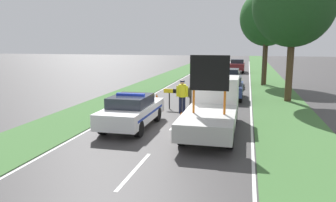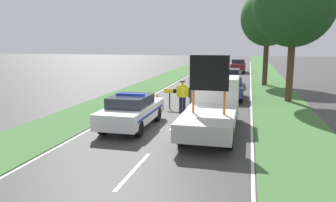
{
  "view_description": "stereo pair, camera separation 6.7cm",
  "coord_description": "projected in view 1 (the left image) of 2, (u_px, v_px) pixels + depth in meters",
  "views": [
    {
      "loc": [
        3.16,
        -13.63,
        3.79
      ],
      "look_at": [
        -0.35,
        0.86,
        1.1
      ],
      "focal_mm": 35.0,
      "sensor_mm": 36.0,
      "label": 1
    },
    {
      "loc": [
        3.22,
        -13.61,
        3.79
      ],
      "look_at": [
        -0.35,
        0.86,
        1.1
      ],
      "focal_mm": 35.0,
      "sensor_mm": 36.0,
      "label": 2
    }
  ],
  "objects": [
    {
      "name": "traffic_cone_near_truck",
      "position": [
        181.0,
        118.0,
        15.22
      ],
      "size": [
        0.43,
        0.43,
        0.6
      ],
      "color": "black",
      "rests_on": "ground"
    },
    {
      "name": "roadside_tree_near_left",
      "position": [
        267.0,
        18.0,
        28.51
      ],
      "size": [
        4.68,
        4.68,
        8.34
      ],
      "color": "#4C3823",
      "rests_on": "ground"
    },
    {
      "name": "work_truck",
      "position": [
        213.0,
        105.0,
        14.31
      ],
      "size": [
        2.02,
        6.19,
        3.31
      ],
      "rotation": [
        0.0,
        0.0,
        3.18
      ],
      "color": "white",
      "rests_on": "ground"
    },
    {
      "name": "queued_car_sedan_black",
      "position": [
        228.0,
        77.0,
        28.63
      ],
      "size": [
        1.94,
        4.37,
        1.5
      ],
      "rotation": [
        0.0,
        0.0,
        3.14
      ],
      "color": "black",
      "rests_on": "ground"
    },
    {
      "name": "traffic_cone_near_police",
      "position": [
        157.0,
        98.0,
        20.53
      ],
      "size": [
        0.44,
        0.44,
        0.61
      ],
      "color": "black",
      "rests_on": "ground"
    },
    {
      "name": "queued_car_van_white",
      "position": [
        202.0,
        70.0,
        35.65
      ],
      "size": [
        1.77,
        3.91,
        1.61
      ],
      "rotation": [
        0.0,
        0.0,
        3.14
      ],
      "color": "silver",
      "rests_on": "ground"
    },
    {
      "name": "pedestrian_civilian",
      "position": [
        192.0,
        95.0,
        17.88
      ],
      "size": [
        0.57,
        0.36,
        1.6
      ],
      "rotation": [
        0.0,
        0.0,
        0.11
      ],
      "color": "brown",
      "rests_on": "ground"
    },
    {
      "name": "ground_plane",
      "position": [
        171.0,
        129.0,
        14.44
      ],
      "size": [
        160.0,
        160.0,
        0.0
      ],
      "primitive_type": "plane",
      "color": "#3D3A3A"
    },
    {
      "name": "road_barrier",
      "position": [
        192.0,
        93.0,
        18.44
      ],
      "size": [
        3.28,
        0.08,
        1.15
      ],
      "rotation": [
        0.0,
        0.0,
        0.06
      ],
      "color": "black",
      "rests_on": "ground"
    },
    {
      "name": "traffic_cone_centre_front",
      "position": [
        150.0,
        108.0,
        17.82
      ],
      "size": [
        0.39,
        0.39,
        0.54
      ],
      "color": "black",
      "rests_on": "ground"
    },
    {
      "name": "grass_verge_right",
      "position": [
        268.0,
        81.0,
        32.36
      ],
      "size": [
        3.27,
        120.0,
        0.03
      ],
      "color": "#427038",
      "rests_on": "ground"
    },
    {
      "name": "utility_pole",
      "position": [
        264.0,
        49.0,
        28.37
      ],
      "size": [
        1.2,
        0.2,
        6.17
      ],
      "color": "#473828",
      "rests_on": "ground"
    },
    {
      "name": "lane_markings",
      "position": [
        212.0,
        83.0,
        30.88
      ],
      "size": [
        7.04,
        71.92,
        0.01
      ],
      "color": "silver",
      "rests_on": "ground"
    },
    {
      "name": "roadside_tree_near_right",
      "position": [
        294.0,
        4.0,
        20.13
      ],
      "size": [
        5.03,
        5.03,
        8.76
      ],
      "color": "#4C3823",
      "rests_on": "ground"
    },
    {
      "name": "queued_car_hatch_blue",
      "position": [
        229.0,
        87.0,
        22.03
      ],
      "size": [
        1.83,
        4.01,
        1.55
      ],
      "rotation": [
        0.0,
        0.0,
        3.14
      ],
      "color": "navy",
      "rests_on": "ground"
    },
    {
      "name": "police_car",
      "position": [
        132.0,
        111.0,
        14.63
      ],
      "size": [
        1.82,
        4.59,
        1.57
      ],
      "rotation": [
        0.0,
        0.0,
        0.0
      ],
      "color": "white",
      "rests_on": "ground"
    },
    {
      "name": "grass_verge_left",
      "position": [
        166.0,
        78.0,
        34.77
      ],
      "size": [
        3.27,
        120.0,
        0.03
      ],
      "color": "#427038",
      "rests_on": "ground"
    },
    {
      "name": "police_officer",
      "position": [
        182.0,
        94.0,
        17.52
      ],
      "size": [
        0.65,
        0.41,
        1.8
      ],
      "rotation": [
        0.0,
        0.0,
        3.46
      ],
      "color": "#191E38",
      "rests_on": "ground"
    },
    {
      "name": "queued_car_wagon_maroon",
      "position": [
        237.0,
        65.0,
        41.32
      ],
      "size": [
        1.77,
        4.16,
        1.66
      ],
      "rotation": [
        0.0,
        0.0,
        3.14
      ],
      "color": "maroon",
      "rests_on": "ground"
    }
  ]
}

